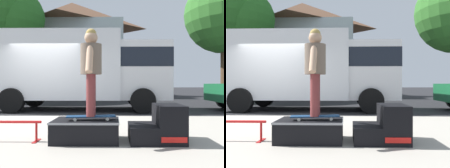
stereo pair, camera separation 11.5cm
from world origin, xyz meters
The scene contains 9 objects.
ground_plane centered at (0.00, 0.00, 0.00)m, with size 140.00×140.00×0.00m, color black.
skate_box centered at (2.06, -3.40, 0.31)m, with size 1.06×0.72×0.35m.
kicker_ramp centered at (3.26, -3.40, 0.36)m, with size 0.85×0.73×0.59m.
grind_rail centered at (0.74, -3.44, 0.36)m, with size 1.20×0.28×0.33m.
skateboard centered at (2.14, -3.45, 0.52)m, with size 0.80×0.30×0.07m.
skater_kid centered at (2.14, -3.45, 1.35)m, with size 0.34×0.72×1.39m.
box_truck centered at (1.19, 2.20, 1.70)m, with size 6.91×2.63×3.05m.
street_tree_main centered at (-5.15, 7.47, 5.85)m, with size 6.35×5.77×8.91m.
house_behind centered at (-1.36, 13.36, 4.24)m, with size 9.54×8.22×8.40m.
Camera 2 is at (2.64, -7.09, 1.04)m, focal length 36.69 mm.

